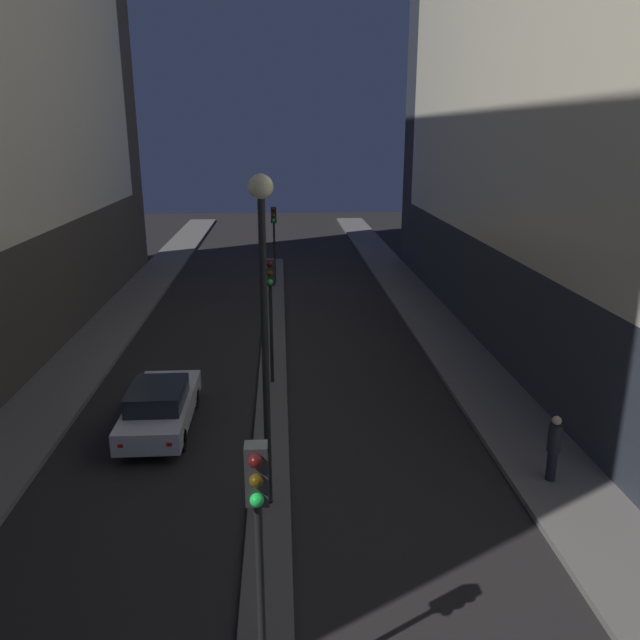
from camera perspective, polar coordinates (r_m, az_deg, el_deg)
building_right at (r=25.68m, az=24.68°, el=24.38°), size 6.01×38.82×25.18m
median_strip at (r=25.07m, az=-4.29°, el=-3.14°), size 1.01×38.43×0.13m
traffic_light_near at (r=9.27m, az=-5.68°, el=-17.74°), size 0.32×0.42×4.42m
traffic_light_mid at (r=21.19m, az=-4.56°, el=2.47°), size 0.32×0.42×4.42m
traffic_light_far at (r=35.91m, az=-4.24°, el=8.41°), size 0.32×0.42×4.42m
street_lamp at (r=13.45m, az=-5.18°, el=2.84°), size 0.52×0.52×7.67m
car_left_lane at (r=19.38m, az=-14.41°, el=-7.63°), size 1.83×4.69×1.50m
pedestrian_on_right_sidewalk at (r=16.88m, az=20.58°, el=-10.74°), size 0.33×0.33×1.75m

